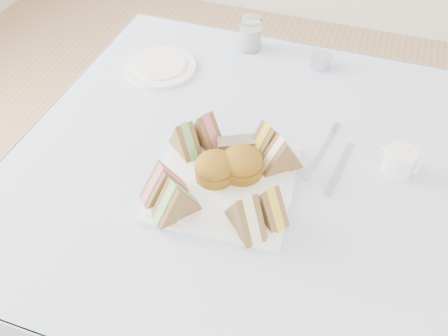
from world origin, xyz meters
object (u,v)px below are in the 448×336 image
(table, at_px, (239,254))
(creamer_jug, at_px, (399,161))
(water_glass, at_px, (250,34))
(serving_plate, at_px, (224,182))

(table, xyz_separation_m, creamer_jug, (0.33, 0.07, 0.41))
(water_glass, height_order, creamer_jug, water_glass)
(serving_plate, bearing_deg, water_glass, 96.26)
(creamer_jug, bearing_deg, serving_plate, -142.52)
(creamer_jug, bearing_deg, water_glass, 153.07)
(serving_plate, xyz_separation_m, water_glass, (-0.10, 0.52, 0.04))
(creamer_jug, bearing_deg, table, -155.47)
(table, distance_m, water_glass, 0.62)
(serving_plate, height_order, creamer_jug, creamer_jug)
(water_glass, bearing_deg, table, -74.86)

